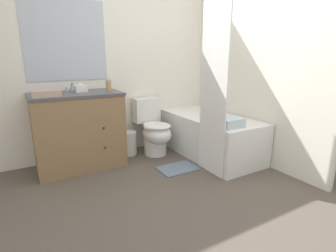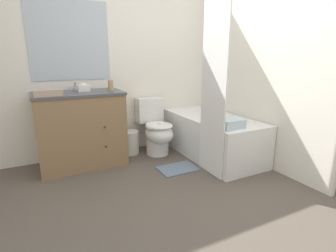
# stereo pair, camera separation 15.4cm
# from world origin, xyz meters

# --- Properties ---
(ground_plane) EXTENTS (14.00, 14.00, 0.00)m
(ground_plane) POSITION_xyz_m (0.00, 0.00, 0.00)
(ground_plane) COLOR brown
(wall_back) EXTENTS (8.00, 0.06, 2.50)m
(wall_back) POSITION_xyz_m (-0.01, 1.70, 1.25)
(wall_back) COLOR white
(wall_back) RESTS_ON ground_plane
(wall_right) EXTENTS (0.05, 2.68, 2.50)m
(wall_right) POSITION_xyz_m (1.26, 0.84, 1.25)
(wall_right) COLOR white
(wall_right) RESTS_ON ground_plane
(vanity_cabinet) EXTENTS (1.00, 0.61, 0.90)m
(vanity_cabinet) POSITION_xyz_m (-0.73, 1.39, 0.46)
(vanity_cabinet) COLOR olive
(vanity_cabinet) RESTS_ON ground_plane
(sink_faucet) EXTENTS (0.14, 0.12, 0.12)m
(sink_faucet) POSITION_xyz_m (-0.73, 1.59, 0.93)
(sink_faucet) COLOR silver
(sink_faucet) RESTS_ON vanity_cabinet
(toilet) EXTENTS (0.36, 0.64, 0.74)m
(toilet) POSITION_xyz_m (0.24, 1.34, 0.33)
(toilet) COLOR white
(toilet) RESTS_ON ground_plane
(bathtub) EXTENTS (0.70, 1.48, 0.53)m
(bathtub) POSITION_xyz_m (0.87, 0.94, 0.27)
(bathtub) COLOR white
(bathtub) RESTS_ON ground_plane
(shower_curtain) EXTENTS (0.01, 0.43, 1.86)m
(shower_curtain) POSITION_xyz_m (0.51, 0.46, 0.93)
(shower_curtain) COLOR white
(shower_curtain) RESTS_ON ground_plane
(wastebasket) EXTENTS (0.25, 0.25, 0.32)m
(wastebasket) POSITION_xyz_m (-0.09, 1.49, 0.16)
(wastebasket) COLOR silver
(wastebasket) RESTS_ON ground_plane
(tissue_box) EXTENTS (0.13, 0.13, 0.10)m
(tissue_box) POSITION_xyz_m (-0.66, 1.46, 0.94)
(tissue_box) COLOR white
(tissue_box) RESTS_ON vanity_cabinet
(soap_dispenser) EXTENTS (0.06, 0.06, 0.16)m
(soap_dispenser) POSITION_xyz_m (-0.35, 1.36, 0.97)
(soap_dispenser) COLOR tan
(soap_dispenser) RESTS_ON vanity_cabinet
(hand_towel_folded) EXTENTS (0.28, 0.16, 0.07)m
(hand_towel_folded) POSITION_xyz_m (-1.05, 1.21, 0.93)
(hand_towel_folded) COLOR tan
(hand_towel_folded) RESTS_ON vanity_cabinet
(bath_towel_folded) EXTENTS (0.27, 0.19, 0.10)m
(bath_towel_folded) POSITION_xyz_m (0.71, 0.38, 0.58)
(bath_towel_folded) COLOR silver
(bath_towel_folded) RESTS_ON bathtub
(bath_mat) EXTENTS (0.45, 0.31, 0.02)m
(bath_mat) POSITION_xyz_m (0.23, 0.72, 0.01)
(bath_mat) COLOR slate
(bath_mat) RESTS_ON ground_plane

